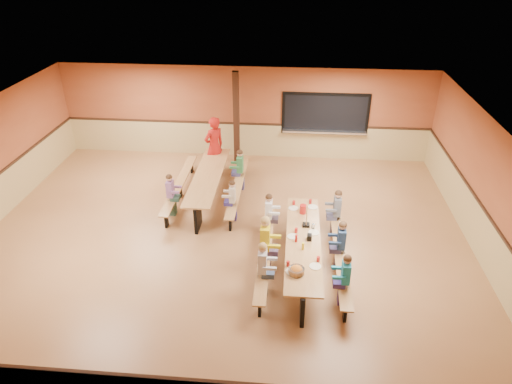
{
  "coord_description": "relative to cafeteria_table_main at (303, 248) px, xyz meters",
  "views": [
    {
      "loc": [
        1.59,
        -9.11,
        6.52
      ],
      "look_at": [
        0.77,
        0.4,
        1.15
      ],
      "focal_mm": 32.0,
      "sensor_mm": 36.0,
      "label": 1
    }
  ],
  "objects": [
    {
      "name": "chip_bowl",
      "position": [
        -0.14,
        -1.14,
        0.29
      ],
      "size": [
        0.32,
        0.32,
        0.15
      ],
      "primitive_type": null,
      "color": "orange",
      "rests_on": "cafeteria_table_main"
    },
    {
      "name": "seated_child_char_right",
      "position": [
        0.82,
        1.41,
        0.08
      ],
      "size": [
        0.37,
        0.3,
        1.21
      ],
      "primitive_type": null,
      "color": "#545961",
      "rests_on": "ground"
    },
    {
      "name": "seated_adult_yellow",
      "position": [
        -0.83,
        -0.13,
        0.15
      ],
      "size": [
        0.44,
        0.36,
        1.35
      ],
      "primitive_type": null,
      "color": "yellow",
      "rests_on": "ground"
    },
    {
      "name": "seated_child_purple_sec",
      "position": [
        -3.45,
        1.95,
        0.06
      ],
      "size": [
        0.35,
        0.29,
        1.17
      ],
      "primitive_type": null,
      "color": "#815487",
      "rests_on": "ground"
    },
    {
      "name": "punch_pitcher",
      "position": [
        -0.01,
        1.11,
        0.32
      ],
      "size": [
        0.16,
        0.16,
        0.22
      ],
      "primitive_type": "cylinder",
      "color": "#AC1A16",
      "rests_on": "cafeteria_table_main"
    },
    {
      "name": "condiment_ketchup",
      "position": [
        -0.16,
        -0.08,
        0.3
      ],
      "size": [
        0.06,
        0.06,
        0.17
      ],
      "primitive_type": "cylinder",
      "color": "#B2140F",
      "rests_on": "cafeteria_table_main"
    },
    {
      "name": "place_settings",
      "position": [
        -0.0,
        0.0,
        0.27
      ],
      "size": [
        0.65,
        3.3,
        0.11
      ],
      "primitive_type": null,
      "color": "beige",
      "rests_on": "cafeteria_table_main"
    },
    {
      "name": "room_envelope",
      "position": [
        -1.92,
        0.91,
        0.16
      ],
      "size": [
        12.04,
        10.04,
        3.02
      ],
      "color": "#974D2C",
      "rests_on": "ground"
    },
    {
      "name": "table_paddle",
      "position": [
        0.06,
        0.56,
        0.35
      ],
      "size": [
        0.16,
        0.16,
        0.56
      ],
      "color": "black",
      "rests_on": "cafeteria_table_main"
    },
    {
      "name": "seated_child_navy_right",
      "position": [
        0.82,
        0.06,
        0.07
      ],
      "size": [
        0.36,
        0.3,
        1.2
      ],
      "primitive_type": null,
      "color": "navy",
      "rests_on": "ground"
    },
    {
      "name": "kitchen_pass_through",
      "position": [
        0.68,
        5.87,
        0.96
      ],
      "size": [
        2.78,
        0.28,
        1.38
      ],
      "color": "black",
      "rests_on": "ground"
    },
    {
      "name": "standing_woman",
      "position": [
        -2.69,
        4.37,
        0.41
      ],
      "size": [
        0.8,
        0.8,
        1.88
      ],
      "primitive_type": "imported",
      "rotation": [
        0.0,
        0.0,
        3.93
      ],
      "color": "#AB1813",
      "rests_on": "ground"
    },
    {
      "name": "seated_child_teal_right",
      "position": [
        0.82,
        -1.08,
        0.06
      ],
      "size": [
        0.35,
        0.29,
        1.17
      ],
      "primitive_type": null,
      "color": "teal",
      "rests_on": "ground"
    },
    {
      "name": "seated_child_green_sec",
      "position": [
        -1.8,
        3.53,
        0.08
      ],
      "size": [
        0.37,
        0.31,
        1.22
      ],
      "primitive_type": null,
      "color": "#347A44",
      "rests_on": "ground"
    },
    {
      "name": "ground",
      "position": [
        -1.92,
        0.91,
        -0.53
      ],
      "size": [
        12.0,
        12.0,
        0.0
      ],
      "primitive_type": "plane",
      "color": "brown",
      "rests_on": "ground"
    },
    {
      "name": "seated_child_tan_sec",
      "position": [
        -1.8,
        1.85,
        0.04
      ],
      "size": [
        0.33,
        0.27,
        1.13
      ],
      "primitive_type": null,
      "color": "beige",
      "rests_on": "ground"
    },
    {
      "name": "structural_post",
      "position": [
        -2.12,
        5.31,
        0.97
      ],
      "size": [
        0.18,
        0.18,
        3.0
      ],
      "primitive_type": "cube",
      "color": "black",
      "rests_on": "ground"
    },
    {
      "name": "seated_child_grey_left",
      "position": [
        -0.83,
        1.15,
        0.06
      ],
      "size": [
        0.35,
        0.29,
        1.18
      ],
      "primitive_type": null,
      "color": "white",
      "rests_on": "ground"
    },
    {
      "name": "cafeteria_table_main",
      "position": [
        0.0,
        0.0,
        0.0
      ],
      "size": [
        1.91,
        3.7,
        0.74
      ],
      "color": "#A47441",
      "rests_on": "ground"
    },
    {
      "name": "condiment_mustard",
      "position": [
        -0.01,
        -0.35,
        0.3
      ],
      "size": [
        0.06,
        0.06,
        0.17
      ],
      "primitive_type": "cylinder",
      "color": "yellow",
      "rests_on": "cafeteria_table_main"
    },
    {
      "name": "napkin_dispenser",
      "position": [
        0.13,
        0.02,
        0.28
      ],
      "size": [
        0.1,
        0.14,
        0.13
      ],
      "primitive_type": "cube",
      "color": "black",
      "rests_on": "cafeteria_table_main"
    },
    {
      "name": "cafeteria_table_second",
      "position": [
        -2.63,
        2.91,
        0.0
      ],
      "size": [
        1.91,
        3.7,
        0.74
      ],
      "color": "#A47441",
      "rests_on": "ground"
    },
    {
      "name": "seated_child_white_left",
      "position": [
        -0.83,
        -0.9,
        0.09
      ],
      "size": [
        0.38,
        0.31,
        1.23
      ],
      "primitive_type": null,
      "color": "silver",
      "rests_on": "ground"
    }
  ]
}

